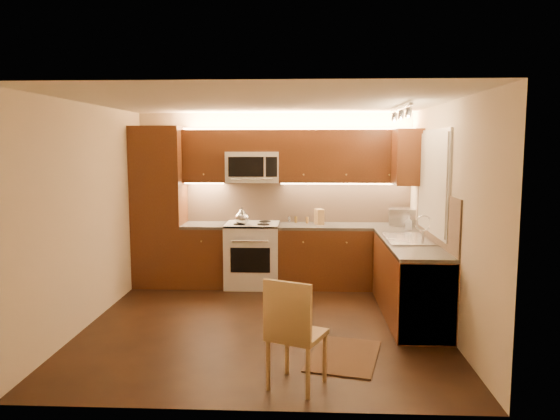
{
  "coord_description": "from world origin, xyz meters",
  "views": [
    {
      "loc": [
        0.45,
        -5.88,
        2.03
      ],
      "look_at": [
        0.15,
        0.55,
        1.25
      ],
      "focal_mm": 34.27,
      "sensor_mm": 36.0,
      "label": 1
    }
  ],
  "objects_px": {
    "sink": "(408,233)",
    "toaster_oven": "(403,217)",
    "kettle": "(242,216)",
    "stove": "(253,255)",
    "soap_bottle": "(409,223)",
    "knife_block": "(319,217)",
    "microwave": "(253,167)",
    "dining_chair": "(297,332)"
  },
  "relations": [
    {
      "from": "kettle",
      "to": "dining_chair",
      "type": "xyz_separation_m",
      "value": [
        0.82,
        -3.09,
        -0.57
      ]
    },
    {
      "from": "stove",
      "to": "kettle",
      "type": "height_order",
      "value": "kettle"
    },
    {
      "from": "toaster_oven",
      "to": "microwave",
      "type": "bearing_deg",
      "value": -176.22
    },
    {
      "from": "microwave",
      "to": "toaster_oven",
      "type": "height_order",
      "value": "microwave"
    },
    {
      "from": "sink",
      "to": "toaster_oven",
      "type": "bearing_deg",
      "value": 82.97
    },
    {
      "from": "kettle",
      "to": "soap_bottle",
      "type": "bearing_deg",
      "value": -13.76
    },
    {
      "from": "stove",
      "to": "soap_bottle",
      "type": "height_order",
      "value": "soap_bottle"
    },
    {
      "from": "microwave",
      "to": "sink",
      "type": "height_order",
      "value": "microwave"
    },
    {
      "from": "knife_block",
      "to": "microwave",
      "type": "bearing_deg",
      "value": 156.88
    },
    {
      "from": "stove",
      "to": "microwave",
      "type": "bearing_deg",
      "value": 90.0
    },
    {
      "from": "sink",
      "to": "knife_block",
      "type": "height_order",
      "value": "knife_block"
    },
    {
      "from": "sink",
      "to": "toaster_oven",
      "type": "distance_m",
      "value": 1.2
    },
    {
      "from": "microwave",
      "to": "knife_block",
      "type": "relative_size",
      "value": 3.42
    },
    {
      "from": "sink",
      "to": "soap_bottle",
      "type": "relative_size",
      "value": 4.6
    },
    {
      "from": "microwave",
      "to": "toaster_oven",
      "type": "relative_size",
      "value": 1.92
    },
    {
      "from": "toaster_oven",
      "to": "kettle",
      "type": "bearing_deg",
      "value": -169.21
    },
    {
      "from": "toaster_oven",
      "to": "knife_block",
      "type": "xyz_separation_m",
      "value": [
        -1.19,
        -0.0,
        -0.01
      ]
    },
    {
      "from": "sink",
      "to": "soap_bottle",
      "type": "height_order",
      "value": "soap_bottle"
    },
    {
      "from": "knife_block",
      "to": "dining_chair",
      "type": "relative_size",
      "value": 0.23
    },
    {
      "from": "microwave",
      "to": "kettle",
      "type": "bearing_deg",
      "value": -115.68
    },
    {
      "from": "soap_bottle",
      "to": "dining_chair",
      "type": "height_order",
      "value": "soap_bottle"
    },
    {
      "from": "sink",
      "to": "soap_bottle",
      "type": "distance_m",
      "value": 0.78
    },
    {
      "from": "microwave",
      "to": "dining_chair",
      "type": "bearing_deg",
      "value": -78.38
    },
    {
      "from": "stove",
      "to": "microwave",
      "type": "xyz_separation_m",
      "value": [
        0.0,
        0.14,
        1.26
      ]
    },
    {
      "from": "microwave",
      "to": "kettle",
      "type": "height_order",
      "value": "microwave"
    },
    {
      "from": "kettle",
      "to": "knife_block",
      "type": "relative_size",
      "value": 1.11
    },
    {
      "from": "stove",
      "to": "toaster_oven",
      "type": "xyz_separation_m",
      "value": [
        2.15,
        0.06,
        0.56
      ]
    },
    {
      "from": "knife_block",
      "to": "dining_chair",
      "type": "bearing_deg",
      "value": -113.36
    },
    {
      "from": "kettle",
      "to": "toaster_oven",
      "type": "bearing_deg",
      "value": -3.21
    },
    {
      "from": "knife_block",
      "to": "soap_bottle",
      "type": "bearing_deg",
      "value": -38.12
    },
    {
      "from": "kettle",
      "to": "soap_bottle",
      "type": "xyz_separation_m",
      "value": [
        2.29,
        -0.22,
        -0.05
      ]
    },
    {
      "from": "stove",
      "to": "toaster_oven",
      "type": "relative_size",
      "value": 2.33
    },
    {
      "from": "stove",
      "to": "dining_chair",
      "type": "relative_size",
      "value": 0.97
    },
    {
      "from": "kettle",
      "to": "knife_block",
      "type": "height_order",
      "value": "kettle"
    },
    {
      "from": "toaster_oven",
      "to": "soap_bottle",
      "type": "relative_size",
      "value": 2.11
    },
    {
      "from": "stove",
      "to": "toaster_oven",
      "type": "height_order",
      "value": "toaster_oven"
    },
    {
      "from": "soap_bottle",
      "to": "kettle",
      "type": "bearing_deg",
      "value": -173.34
    },
    {
      "from": "microwave",
      "to": "dining_chair",
      "type": "relative_size",
      "value": 0.8
    },
    {
      "from": "toaster_oven",
      "to": "stove",
      "type": "bearing_deg",
      "value": -172.62
    },
    {
      "from": "toaster_oven",
      "to": "sink",
      "type": "bearing_deg",
      "value": -91.27
    },
    {
      "from": "soap_bottle",
      "to": "toaster_oven",
      "type": "bearing_deg",
      "value": 103.32
    },
    {
      "from": "knife_block",
      "to": "toaster_oven",
      "type": "bearing_deg",
      "value": -18.68
    }
  ]
}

